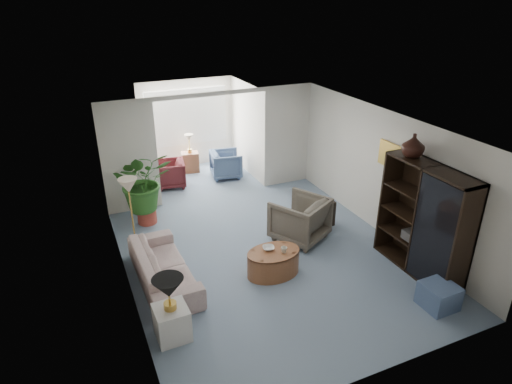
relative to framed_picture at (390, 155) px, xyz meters
name	(u,v)px	position (x,y,z in m)	size (l,w,h in m)	color
floor	(269,258)	(-2.46, 0.10, -1.70)	(6.00, 6.00, 0.00)	gray
sunroom_floor	(202,179)	(-2.46, 4.20, -1.70)	(2.60, 2.60, 0.00)	gray
back_pier_left	(130,158)	(-4.36, 3.10, -0.45)	(1.20, 0.12, 2.50)	silver
back_pier_right	(287,136)	(-0.56, 3.10, -0.45)	(1.20, 0.12, 2.50)	silver
back_header	(211,94)	(-2.46, 3.10, 0.75)	(2.60, 0.12, 0.10)	silver
window_pane	(187,117)	(-2.46, 5.28, -0.30)	(2.20, 0.02, 1.50)	white
window_blinds	(187,117)	(-2.46, 5.25, -0.30)	(2.20, 0.02, 1.50)	white
framed_picture	(390,155)	(0.00, 0.00, 0.00)	(0.04, 0.50, 0.40)	beige
sofa	(163,267)	(-4.40, 0.18, -1.40)	(2.06, 0.81, 0.60)	beige
end_table	(172,323)	(-4.60, -1.17, -1.45)	(0.46, 0.46, 0.51)	silver
table_lamp	(168,288)	(-4.60, -1.17, -0.84)	(0.44, 0.44, 0.30)	black
floor_lamp	(128,186)	(-4.63, 1.61, -0.45)	(0.36, 0.36, 0.28)	beige
coffee_table	(273,263)	(-2.60, -0.36, -1.47)	(0.95, 0.95, 0.45)	brown
coffee_bowl	(268,248)	(-2.65, -0.26, -1.22)	(0.20, 0.20, 0.05)	silver
coffee_cup	(284,250)	(-2.45, -0.46, -1.20)	(0.11, 0.11, 0.10)	beige
wingback_chair	(300,219)	(-1.61, 0.51, -1.26)	(0.94, 0.96, 0.88)	#635D4E
side_table_dark	(322,213)	(-0.91, 0.81, -1.43)	(0.45, 0.36, 0.55)	black
entertainment_cabinet	(424,221)	(-0.23, -1.27, -0.72)	(0.47, 1.77, 1.96)	black
cabinet_urn	(413,145)	(-0.23, -0.77, 0.46)	(0.38, 0.38, 0.40)	black
ottoman	(439,296)	(-0.63, -2.20, -1.50)	(0.50, 0.50, 0.40)	slate
plant_pot	(147,216)	(-4.24, 2.40, -1.54)	(0.40, 0.40, 0.32)	#AD4032
house_plant	(143,181)	(-4.24, 2.40, -0.73)	(1.17, 1.01, 1.29)	#2C6322
sunroom_chair_blue	(226,164)	(-1.82, 4.08, -1.35)	(0.75, 0.77, 0.70)	slate
sunroom_chair_maroon	(170,174)	(-3.32, 4.08, -1.37)	(0.71, 0.73, 0.67)	#521C21
sunroom_table	(190,162)	(-2.57, 4.83, -1.43)	(0.44, 0.34, 0.54)	brown
shelf_clutter	(433,229)	(-0.28, -1.54, -0.72)	(0.30, 0.96, 1.06)	#3B3735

